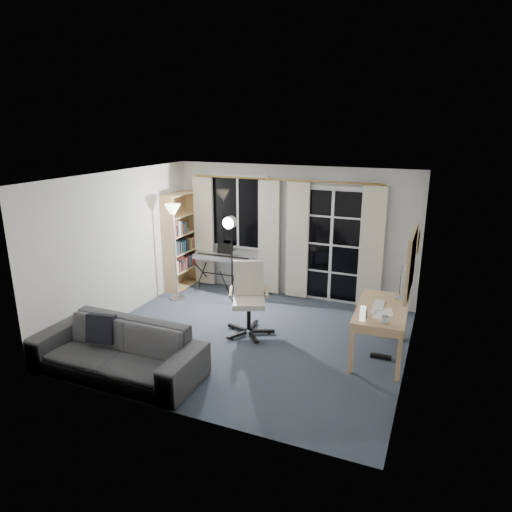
{
  "coord_description": "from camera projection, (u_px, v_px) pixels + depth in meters",
  "views": [
    {
      "loc": [
        2.52,
        -5.69,
        3.09
      ],
      "look_at": [
        -0.01,
        0.35,
        1.19
      ],
      "focal_mm": 32.0,
      "sensor_mm": 36.0,
      "label": 1
    }
  ],
  "objects": [
    {
      "name": "studio_light",
      "position": [
        230.0,
        233.0,
        7.81
      ],
      "size": [
        0.29,
        0.32,
        1.62
      ],
      "rotation": [
        0.0,
        0.0,
        -0.06
      ],
      "color": "black",
      "rests_on": "floor"
    },
    {
      "name": "wall_mirror",
      "position": [
        411.0,
        263.0,
        5.27
      ],
      "size": [
        0.04,
        0.94,
        0.74
      ],
      "color": "#A67C57",
      "rests_on": "floor"
    },
    {
      "name": "torchiere_lamp",
      "position": [
        173.0,
        224.0,
        7.99
      ],
      "size": [
        0.36,
        0.36,
        1.75
      ],
      "rotation": [
        0.0,
        0.0,
        0.38
      ],
      "color": "#B2B2B7",
      "rests_on": "floor"
    },
    {
      "name": "monitor",
      "position": [
        402.0,
        281.0,
        6.41
      ],
      "size": [
        0.17,
        0.51,
        0.44
      ],
      "rotation": [
        0.0,
        0.0,
        0.04
      ],
      "color": "silver",
      "rests_on": "desk"
    },
    {
      "name": "mug",
      "position": [
        385.0,
        319.0,
        5.67
      ],
      "size": [
        0.12,
        0.1,
        0.12
      ],
      "primitive_type": "imported",
      "rotation": [
        0.0,
        0.0,
        0.04
      ],
      "color": "silver",
      "rests_on": "desk"
    },
    {
      "name": "window",
      "position": [
        239.0,
        212.0,
        8.56
      ],
      "size": [
        1.2,
        0.08,
        1.4
      ],
      "color": "white",
      "rests_on": "floor"
    },
    {
      "name": "curtains",
      "position": [
        282.0,
        239.0,
        8.25
      ],
      "size": [
        3.6,
        0.07,
        2.13
      ],
      "color": "gold",
      "rests_on": "floor"
    },
    {
      "name": "french_door",
      "position": [
        332.0,
        246.0,
        8.02
      ],
      "size": [
        1.32,
        0.09,
        2.11
      ],
      "color": "white",
      "rests_on": "floor"
    },
    {
      "name": "bookshelf",
      "position": [
        179.0,
        243.0,
        8.77
      ],
      "size": [
        0.31,
        0.87,
        1.86
      ],
      "rotation": [
        0.0,
        0.0,
        -0.01
      ],
      "color": "#A67C57",
      "rests_on": "floor"
    },
    {
      "name": "wall_shelf",
      "position": [
        414.0,
        245.0,
        6.57
      ],
      "size": [
        0.16,
        0.3,
        0.18
      ],
      "color": "#A67C57",
      "rests_on": "floor"
    },
    {
      "name": "floor",
      "position": [
        248.0,
        339.0,
        6.84
      ],
      "size": [
        4.5,
        4.0,
        0.02
      ],
      "primitive_type": "cube",
      "color": "#34404B",
      "rests_on": "ground"
    },
    {
      "name": "desk",
      "position": [
        382.0,
        313.0,
        6.19
      ],
      "size": [
        0.7,
        1.34,
        0.7
      ],
      "rotation": [
        0.0,
        0.0,
        0.04
      ],
      "color": "tan",
      "rests_on": "floor"
    },
    {
      "name": "sofa",
      "position": [
        116.0,
        342.0,
        5.77
      ],
      "size": [
        2.24,
        0.66,
        0.88
      ],
      "rotation": [
        0.0,
        0.0,
        -0.0
      ],
      "color": "#303032",
      "rests_on": "floor"
    },
    {
      "name": "office_chair",
      "position": [
        249.0,
        291.0,
        6.92
      ],
      "size": [
        0.76,
        0.75,
        1.1
      ],
      "rotation": [
        0.0,
        0.0,
        0.41
      ],
      "color": "black",
      "rests_on": "floor"
    },
    {
      "name": "desk_clutter",
      "position": [
        375.0,
        324.0,
        6.03
      ],
      "size": [
        0.4,
        0.81,
        0.89
      ],
      "rotation": [
        0.0,
        0.0,
        0.04
      ],
      "color": "white",
      "rests_on": "desk"
    },
    {
      "name": "framed_print",
      "position": [
        417.0,
        241.0,
        6.05
      ],
      "size": [
        0.03,
        0.42,
        0.32
      ],
      "color": "#A67C57",
      "rests_on": "floor"
    },
    {
      "name": "keyboard_piano",
      "position": [
        223.0,
        258.0,
        8.63
      ],
      "size": [
        1.18,
        0.6,
        0.85
      ],
      "rotation": [
        0.0,
        0.0,
        0.04
      ],
      "color": "black",
      "rests_on": "floor"
    }
  ]
}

